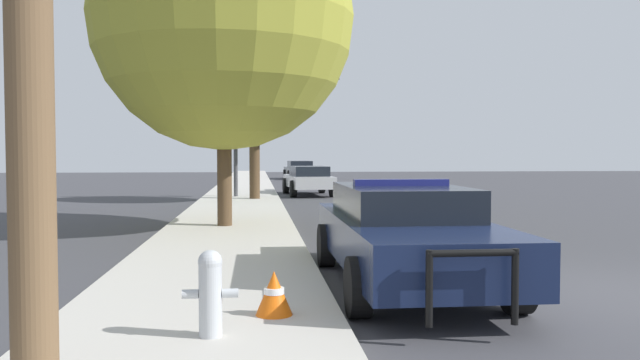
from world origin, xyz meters
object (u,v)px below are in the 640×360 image
object	(u,v)px
car_background_midblock	(308,179)
traffic_cone	(274,293)
tree_sidewalk_near	(224,20)
tree_sidewalk_mid	(254,93)
fire_hydrant	(210,290)
traffic_light	(276,95)
car_background_distant	(300,169)
police_car	(404,232)

from	to	relation	value
car_background_midblock	traffic_cone	distance (m)	20.78
car_background_midblock	tree_sidewalk_near	xyz separation A→B (m)	(-3.02, -12.43, 4.20)
tree_sidewalk_mid	traffic_cone	xyz separation A→B (m)	(0.23, -17.06, -3.71)
tree_sidewalk_near	fire_hydrant	bearing A→B (deg)	-88.02
traffic_light	car_background_distant	size ratio (longest dim) A/B	1.28
tree_sidewalk_mid	car_background_distant	bearing A→B (deg)	81.54
police_car	tree_sidewalk_mid	bearing A→B (deg)	-82.20
traffic_light	car_background_distant	bearing A→B (deg)	83.34
car_background_distant	tree_sidewalk_mid	xyz separation A→B (m)	(-3.19, -21.45, 3.37)
car_background_midblock	traffic_cone	world-z (taller)	car_background_midblock
traffic_light	police_car	bearing A→B (deg)	-85.76
tree_sidewalk_near	traffic_cone	distance (m)	9.45
police_car	traffic_light	size ratio (longest dim) A/B	0.92
police_car	traffic_cone	bearing A→B (deg)	46.15
police_car	car_background_midblock	distance (m)	18.77
police_car	fire_hydrant	bearing A→B (deg)	47.07
tree_sidewalk_mid	car_background_midblock	bearing A→B (deg)	57.14
police_car	traffic_light	distance (m)	16.87
car_background_distant	car_background_midblock	bearing A→B (deg)	-96.07
fire_hydrant	car_background_midblock	bearing A→B (deg)	82.79
police_car	tree_sidewalk_near	bearing A→B (deg)	-66.51
car_background_distant	police_car	bearing A→B (deg)	-95.08
car_background_distant	tree_sidewalk_mid	distance (m)	21.95
traffic_light	tree_sidewalk_near	distance (m)	10.29
police_car	tree_sidewalk_near	distance (m)	8.06
car_background_midblock	car_background_distant	size ratio (longest dim) A/B	0.99
car_background_distant	tree_sidewalk_mid	world-z (taller)	tree_sidewalk_mid
traffic_cone	police_car	bearing A→B (deg)	46.09
police_car	car_background_distant	distance (m)	36.63
police_car	tree_sidewalk_mid	distance (m)	15.65
fire_hydrant	tree_sidewalk_mid	world-z (taller)	tree_sidewalk_mid
fire_hydrant	tree_sidewalk_mid	xyz separation A→B (m)	(0.37, 17.77, 3.52)
fire_hydrant	traffic_light	size ratio (longest dim) A/B	0.14
traffic_light	car_background_distant	world-z (taller)	traffic_light
car_background_distant	tree_sidewalk_near	xyz separation A→B (m)	(-3.87, -30.28, 4.20)
car_background_midblock	tree_sidewalk_near	size ratio (longest dim) A/B	0.57
fire_hydrant	traffic_light	bearing A→B (deg)	86.36
traffic_cone	traffic_light	bearing A→B (deg)	88.09
fire_hydrant	traffic_light	xyz separation A→B (m)	(1.21, 19.09, 3.60)
car_background_distant	traffic_cone	world-z (taller)	car_background_distant
fire_hydrant	tree_sidewalk_near	world-z (taller)	tree_sidewalk_near
fire_hydrant	traffic_cone	size ratio (longest dim) A/B	1.74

